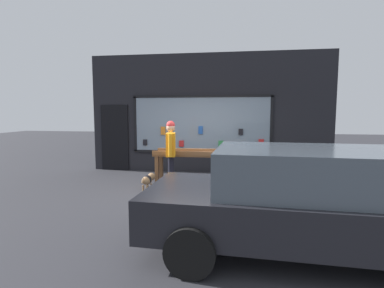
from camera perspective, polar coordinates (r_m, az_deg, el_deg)
ground_plane at (r=7.14m, az=0.87°, el=-9.14°), size 40.00×40.00×0.00m
shopfront_facade at (r=9.26m, az=2.69°, el=5.62°), size 7.39×0.29×3.65m
display_table_main at (r=7.77m, az=1.72°, el=-2.46°), size 2.45×0.76×0.90m
person_browsing at (r=7.36m, az=-4.05°, el=-0.96°), size 0.30×0.65×1.66m
small_dog at (r=7.35m, az=-8.38°, el=-6.71°), size 0.28×0.56×0.38m
sandwich_board_sign at (r=7.64m, az=17.75°, el=-4.43°), size 0.58×0.62×1.03m
parked_car at (r=4.25m, az=21.54°, el=-9.84°), size 4.37×2.05×1.41m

